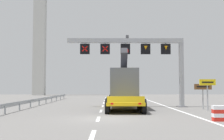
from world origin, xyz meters
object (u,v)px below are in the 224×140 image
at_px(exit_sign_yellow, 207,87).
at_px(overhead_lane_gantry, 140,51).
at_px(crash_barrier_striped, 221,113).
at_px(bridge_pylon_distant, 40,13).
at_px(heavy_haul_truck_yellow, 123,87).
at_px(tourist_info_sign_brown, 203,90).

bearing_deg(exit_sign_yellow, overhead_lane_gantry, 137.96).
bearing_deg(exit_sign_yellow, crash_barrier_striped, -103.44).
relative_size(overhead_lane_gantry, bridge_pylon_distant, 0.30).
distance_m(heavy_haul_truck_yellow, bridge_pylon_distant, 46.64).
height_order(overhead_lane_gantry, exit_sign_yellow, overhead_lane_gantry).
bearing_deg(crash_barrier_striped, tourist_info_sign_brown, 77.82).
xyz_separation_m(heavy_haul_truck_yellow, tourist_info_sign_brown, (7.02, -3.02, -0.27)).
xyz_separation_m(overhead_lane_gantry, heavy_haul_truck_yellow, (-1.66, 0.27, -3.57)).
relative_size(heavy_haul_truck_yellow, tourist_info_sign_brown, 6.28).
distance_m(overhead_lane_gantry, tourist_info_sign_brown, 7.14).
height_order(exit_sign_yellow, crash_barrier_striped, exit_sign_yellow).
height_order(overhead_lane_gantry, tourist_info_sign_brown, overhead_lane_gantry).
height_order(tourist_info_sign_brown, bridge_pylon_distant, bridge_pylon_distant).
bearing_deg(crash_barrier_striped, bridge_pylon_distant, 114.84).
distance_m(heavy_haul_truck_yellow, exit_sign_yellow, 8.35).
xyz_separation_m(heavy_haul_truck_yellow, bridge_pylon_distant, (-18.28, 38.93, 18.04)).
xyz_separation_m(heavy_haul_truck_yellow, exit_sign_yellow, (6.78, -4.88, -0.03)).
distance_m(exit_sign_yellow, bridge_pylon_distant, 53.61).
relative_size(tourist_info_sign_brown, crash_barrier_striped, 2.18).
relative_size(overhead_lane_gantry, tourist_info_sign_brown, 5.27).
bearing_deg(bridge_pylon_distant, heavy_haul_truck_yellow, -64.85).
relative_size(crash_barrier_striped, bridge_pylon_distant, 0.03).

